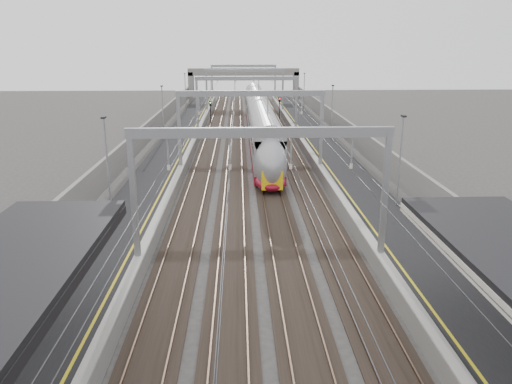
{
  "coord_description": "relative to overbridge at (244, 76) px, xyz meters",
  "views": [
    {
      "loc": [
        -1.04,
        -1.85,
        11.43
      ],
      "look_at": [
        0.0,
        28.3,
        2.49
      ],
      "focal_mm": 35.0,
      "sensor_mm": 36.0,
      "label": 1
    }
  ],
  "objects": [
    {
      "name": "platform_left",
      "position": [
        -8.0,
        -55.0,
        -4.81
      ],
      "size": [
        4.0,
        120.0,
        1.0
      ],
      "primitive_type": "cube",
      "color": "black",
      "rests_on": "ground"
    },
    {
      "name": "platform_right",
      "position": [
        8.0,
        -55.0,
        -4.81
      ],
      "size": [
        4.0,
        120.0,
        1.0
      ],
      "primitive_type": "cube",
      "color": "black",
      "rests_on": "ground"
    },
    {
      "name": "tracks",
      "position": [
        0.0,
        -55.0,
        -5.26
      ],
      "size": [
        11.4,
        140.0,
        0.2
      ],
      "color": "black",
      "rests_on": "ground"
    },
    {
      "name": "overhead_line",
      "position": [
        0.0,
        -48.38,
        0.83
      ],
      "size": [
        13.0,
        140.0,
        6.6
      ],
      "color": "gray",
      "rests_on": "platform_left"
    },
    {
      "name": "overbridge",
      "position": [
        0.0,
        0.0,
        0.0
      ],
      "size": [
        22.0,
        2.2,
        6.9
      ],
      "color": "slate",
      "rests_on": "ground"
    },
    {
      "name": "wall_left",
      "position": [
        -11.2,
        -55.0,
        -3.71
      ],
      "size": [
        0.3,
        120.0,
        3.2
      ],
      "primitive_type": "cube",
      "color": "slate",
      "rests_on": "ground"
    },
    {
      "name": "wall_right",
      "position": [
        11.2,
        -55.0,
        -3.71
      ],
      "size": [
        0.3,
        120.0,
        3.2
      ],
      "primitive_type": "cube",
      "color": "slate",
      "rests_on": "ground"
    },
    {
      "name": "train",
      "position": [
        1.5,
        -42.18,
        -3.25
      ],
      "size": [
        2.66,
        48.39,
        4.2
      ],
      "color": "maroon",
      "rests_on": "ground"
    },
    {
      "name": "signal_green",
      "position": [
        -5.2,
        -27.73,
        -2.89
      ],
      "size": [
        0.32,
        0.32,
        3.48
      ],
      "color": "black",
      "rests_on": "ground"
    },
    {
      "name": "signal_red_near",
      "position": [
        3.2,
        -36.51,
        -2.89
      ],
      "size": [
        0.32,
        0.32,
        3.48
      ],
      "color": "black",
      "rests_on": "ground"
    },
    {
      "name": "signal_red_far",
      "position": [
        5.4,
        -22.62,
        -2.89
      ],
      "size": [
        0.32,
        0.32,
        3.48
      ],
      "color": "black",
      "rests_on": "ground"
    }
  ]
}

